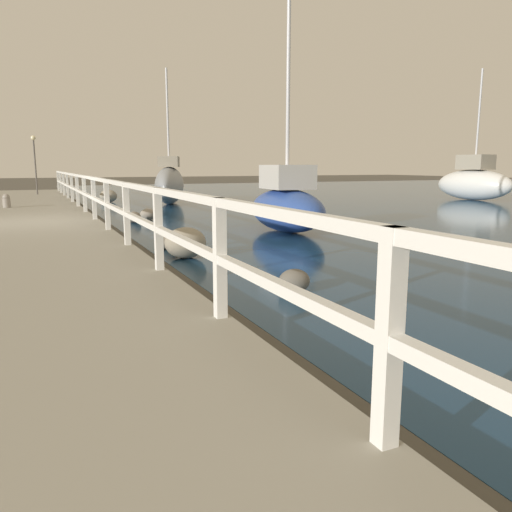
% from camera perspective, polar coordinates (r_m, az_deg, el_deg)
% --- Properties ---
extents(ground_plane, '(120.00, 120.00, 0.00)m').
position_cam_1_polar(ground_plane, '(13.46, -24.59, 2.54)').
color(ground_plane, '#4C473D').
extents(dock_walkway, '(3.39, 36.00, 0.24)m').
position_cam_1_polar(dock_walkway, '(13.45, -24.63, 3.04)').
color(dock_walkway, gray).
rests_on(dock_walkway, ground).
extents(railing, '(0.10, 32.50, 1.09)m').
position_cam_1_polar(railing, '(13.47, -18.08, 7.10)').
color(railing, white).
rests_on(railing, dock_walkway).
extents(boulder_near_dock, '(0.39, 0.35, 0.29)m').
position_cam_1_polar(boulder_near_dock, '(9.81, -10.12, 1.62)').
color(boulder_near_dock, slate).
rests_on(boulder_near_dock, ground).
extents(boulder_upstream, '(0.73, 0.65, 0.54)m').
position_cam_1_polar(boulder_upstream, '(8.77, -8.06, 1.50)').
color(boulder_upstream, gray).
rests_on(boulder_upstream, ground).
extents(boulder_far_strip, '(0.75, 0.67, 0.56)m').
position_cam_1_polar(boulder_far_strip, '(23.04, -16.52, 6.58)').
color(boulder_far_strip, gray).
rests_on(boulder_far_strip, ground).
extents(boulder_downstream, '(0.46, 0.42, 0.35)m').
position_cam_1_polar(boulder_downstream, '(15.17, -12.24, 4.67)').
color(boulder_downstream, gray).
rests_on(boulder_downstream, ground).
extents(boulder_water_edge, '(0.41, 0.37, 0.31)m').
position_cam_1_polar(boulder_water_edge, '(6.37, 4.40, -2.85)').
color(boulder_water_edge, '#666056').
rests_on(boulder_water_edge, ground).
extents(boulder_mid_strip, '(0.43, 0.39, 0.32)m').
position_cam_1_polar(boulder_mid_strip, '(14.56, -13.84, 4.33)').
color(boulder_mid_strip, slate).
rests_on(boulder_mid_strip, ground).
extents(mooring_bollard, '(0.25, 0.25, 0.46)m').
position_cam_1_polar(mooring_bollard, '(18.42, -26.63, 5.66)').
color(mooring_bollard, gray).
rests_on(mooring_bollard, dock_walkway).
extents(dock_lamp, '(0.22, 0.22, 2.76)m').
position_cam_1_polar(dock_lamp, '(26.29, -24.00, 10.64)').
color(dock_lamp, '#514C47').
rests_on(dock_lamp, dock_walkway).
extents(sailboat_white, '(1.88, 4.02, 5.92)m').
position_cam_1_polar(sailboat_white, '(25.75, 23.64, 7.74)').
color(sailboat_white, white).
rests_on(sailboat_white, water_surface).
extents(sailboat_blue, '(1.59, 3.11, 7.32)m').
position_cam_1_polar(sailboat_blue, '(12.20, 3.55, 5.92)').
color(sailboat_blue, '#2D4C9E').
rests_on(sailboat_blue, water_surface).
extents(sailboat_gray, '(2.85, 5.58, 5.52)m').
position_cam_1_polar(sailboat_gray, '(21.70, -9.84, 8.14)').
color(sailboat_gray, gray).
rests_on(sailboat_gray, water_surface).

